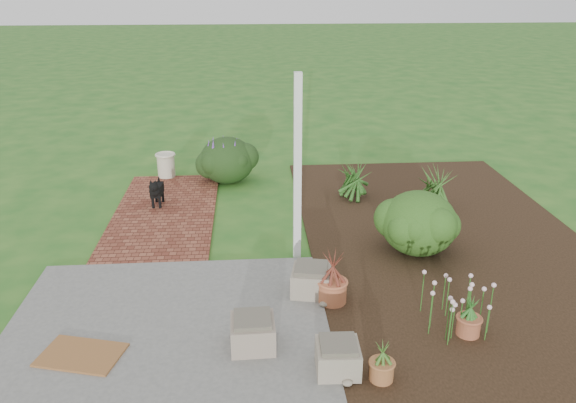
{
  "coord_description": "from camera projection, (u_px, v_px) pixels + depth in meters",
  "views": [
    {
      "loc": [
        -0.31,
        -6.71,
        3.58
      ],
      "look_at": [
        0.2,
        0.4,
        0.7
      ],
      "focal_mm": 35.0,
      "sensor_mm": 36.0,
      "label": 1
    }
  ],
  "objects": [
    {
      "name": "ground",
      "position": [
        275.0,
        261.0,
        7.56
      ],
      "size": [
        80.0,
        80.0,
        0.0
      ],
      "primitive_type": "plane",
      "color": "#215E1D",
      "rests_on": "ground"
    },
    {
      "name": "concrete_patio",
      "position": [
        164.0,
        342.0,
        5.85
      ],
      "size": [
        3.5,
        3.5,
        0.04
      ],
      "primitive_type": "cube",
      "color": "#626260",
      "rests_on": "ground"
    },
    {
      "name": "brick_path",
      "position": [
        165.0,
        212.0,
        9.06
      ],
      "size": [
        1.6,
        3.5,
        0.04
      ],
      "primitive_type": "cube",
      "color": "brown",
      "rests_on": "ground"
    },
    {
      "name": "garden_bed",
      "position": [
        444.0,
        238.0,
        8.19
      ],
      "size": [
        4.0,
        7.0,
        0.03
      ],
      "primitive_type": "cube",
      "color": "black",
      "rests_on": "ground"
    },
    {
      "name": "veranda_post",
      "position": [
        297.0,
        170.0,
        7.21
      ],
      "size": [
        0.1,
        0.1,
        2.5
      ],
      "primitive_type": "cube",
      "color": "white",
      "rests_on": "ground"
    },
    {
      "name": "stone_trough_near",
      "position": [
        338.0,
        358.0,
        5.36
      ],
      "size": [
        0.43,
        0.43,
        0.27
      ],
      "primitive_type": "cube",
      "rotation": [
        0.0,
        0.0,
        -0.04
      ],
      "color": "gray",
      "rests_on": "concrete_patio"
    },
    {
      "name": "stone_trough_mid",
      "position": [
        253.0,
        334.0,
        5.71
      ],
      "size": [
        0.46,
        0.46,
        0.3
      ],
      "primitive_type": "cube",
      "rotation": [
        0.0,
        0.0,
        0.02
      ],
      "color": "gray",
      "rests_on": "concrete_patio"
    },
    {
      "name": "stone_trough_far",
      "position": [
        311.0,
        281.0,
        6.7
      ],
      "size": [
        0.53,
        0.53,
        0.3
      ],
      "primitive_type": "cube",
      "rotation": [
        0.0,
        0.0,
        -0.2
      ],
      "color": "gray",
      "rests_on": "concrete_patio"
    },
    {
      "name": "coir_doormat",
      "position": [
        81.0,
        355.0,
        5.61
      ],
      "size": [
        0.9,
        0.7,
        0.02
      ],
      "primitive_type": "cube",
      "rotation": [
        0.0,
        0.0,
        -0.26
      ],
      "color": "brown",
      "rests_on": "concrete_patio"
    },
    {
      "name": "black_dog",
      "position": [
        156.0,
        190.0,
        9.17
      ],
      "size": [
        0.18,
        0.55,
        0.48
      ],
      "rotation": [
        0.0,
        0.0,
        -0.05
      ],
      "color": "black",
      "rests_on": "brick_path"
    },
    {
      "name": "cream_ceramic_urn",
      "position": [
        166.0,
        165.0,
        10.56
      ],
      "size": [
        0.39,
        0.39,
        0.44
      ],
      "primitive_type": "cylinder",
      "rotation": [
        0.0,
        0.0,
        -0.22
      ],
      "color": "beige",
      "rests_on": "brick_path"
    },
    {
      "name": "evergreen_shrub",
      "position": [
        419.0,
        221.0,
        7.63
      ],
      "size": [
        1.18,
        1.18,
        0.88
      ],
      "primitive_type": "ellipsoid",
      "rotation": [
        0.0,
        0.0,
        -0.15
      ],
      "color": "#0C390A",
      "rests_on": "garden_bed"
    },
    {
      "name": "agapanthus_clump_back",
      "position": [
        435.0,
        185.0,
        9.05
      ],
      "size": [
        1.0,
        1.0,
        0.82
      ],
      "primitive_type": null,
      "rotation": [
        0.0,
        0.0,
        -0.1
      ],
      "color": "#1B3B12",
      "rests_on": "garden_bed"
    },
    {
      "name": "agapanthus_clump_front",
      "position": [
        354.0,
        177.0,
        9.52
      ],
      "size": [
        0.92,
        0.92,
        0.74
      ],
      "primitive_type": null,
      "rotation": [
        0.0,
        0.0,
        0.12
      ],
      "color": "#1A3E12",
      "rests_on": "garden_bed"
    },
    {
      "name": "pink_flower_patch",
      "position": [
        452.0,
        303.0,
        5.99
      ],
      "size": [
        1.09,
        1.09,
        0.58
      ],
      "primitive_type": null,
      "rotation": [
        0.0,
        0.0,
        -0.22
      ],
      "color": "#113D0F",
      "rests_on": "garden_bed"
    },
    {
      "name": "terracotta_pot_bronze",
      "position": [
        332.0,
        291.0,
        6.53
      ],
      "size": [
        0.39,
        0.39,
        0.27
      ],
      "primitive_type": "cylinder",
      "rotation": [
        0.0,
        0.0,
        -0.2
      ],
      "color": "#B8633E",
      "rests_on": "garden_bed"
    },
    {
      "name": "terracotta_pot_small_left",
      "position": [
        468.0,
        326.0,
        5.94
      ],
      "size": [
        0.27,
        0.27,
        0.21
      ],
      "primitive_type": "cylinder",
      "rotation": [
        0.0,
        0.0,
        -0.09
      ],
      "color": "#A35637",
      "rests_on": "garden_bed"
    },
    {
      "name": "terracotta_pot_small_right",
      "position": [
        382.0,
        370.0,
        5.27
      ],
      "size": [
        0.24,
        0.24,
        0.19
      ],
      "primitive_type": "cylinder",
      "rotation": [
        0.0,
        0.0,
        0.04
      ],
      "color": "#A06136",
      "rests_on": "garden_bed"
    },
    {
      "name": "purple_flowering_bush",
      "position": [
        227.0,
        159.0,
        10.36
      ],
      "size": [
        1.25,
        1.25,
        0.86
      ],
      "primitive_type": "ellipsoid",
      "rotation": [
        0.0,
        0.0,
        -0.28
      ],
      "color": "black",
      "rests_on": "ground"
    }
  ]
}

